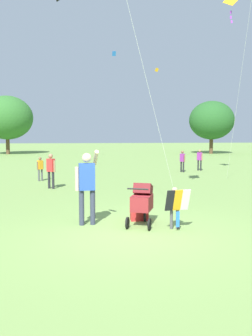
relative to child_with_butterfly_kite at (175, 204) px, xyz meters
The scene contains 12 objects.
ground_plane 1.23m from the child_with_butterfly_kite, 161.22° to the right, with size 120.00×120.00×0.00m, color #75994C.
treeline_distant 28.86m from the child_with_butterfly_kite, 105.90° to the left, with size 42.44×7.19×6.21m.
child_with_butterfly_kite is the anchor object (origin of this frame).
person_adult_flyer 2.16m from the child_with_butterfly_kite, 163.72° to the left, with size 0.57×0.56×1.81m.
stroller 0.82m from the child_with_butterfly_kite, 150.19° to the left, with size 0.76×1.12×1.03m.
kite_orange_delta 12.14m from the child_with_butterfly_kite, 62.31° to the left, with size 0.67×3.44×8.61m.
distant_kites_cluster 26.32m from the child_with_butterfly_kite, 84.30° to the left, with size 24.80×13.85×10.10m.
person_red_shirt 12.91m from the child_with_butterfly_kite, 70.91° to the left, with size 0.29×0.32×1.21m.
person_sitting_far 7.23m from the child_with_butterfly_kite, 118.97° to the left, with size 0.37×0.32×1.37m.
person_couple_left 9.59m from the child_with_butterfly_kite, 116.16° to the left, with size 0.27×0.27×1.09m.
person_kid_running 11.91m from the child_with_butterfly_kite, 75.16° to the left, with size 0.26×0.34×1.18m.
cooler_box 1.26m from the child_with_butterfly_kite, 126.82° to the left, with size 0.45×0.33×0.35m.
Camera 1 is at (-0.88, -7.81, 2.27)m, focal length 39.23 mm.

